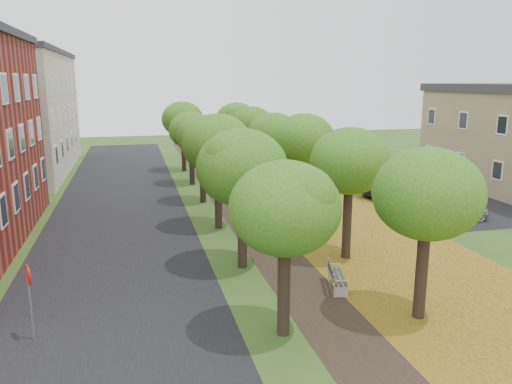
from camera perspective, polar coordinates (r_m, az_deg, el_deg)
ground at (r=17.19m, az=10.40°, el=-14.80°), size 120.00×120.00×0.00m
street_asphalt at (r=29.89m, az=-15.35°, el=-3.05°), size 8.00×70.00×0.01m
footpath at (r=30.58m, az=-1.17°, el=-2.23°), size 3.20×70.00×0.01m
leaf_verge at (r=32.02m, az=7.59°, el=-1.65°), size 7.50×70.00×0.01m
parking_lot at (r=36.77m, az=19.43°, el=-0.41°), size 9.00×16.00×0.01m
tree_row_west at (r=29.36m, az=-5.42°, el=5.64°), size 3.47×33.47×5.81m
tree_row_east at (r=30.44m, az=3.60°, el=5.92°), size 3.47×33.47×5.81m
building_cream at (r=48.05m, az=-26.83°, el=8.17°), size 10.30×20.30×10.40m
bench at (r=19.74m, az=9.13°, el=-9.56°), size 0.99×1.93×0.88m
street_sign at (r=16.80m, az=-24.53°, el=-9.65°), size 0.29×0.61×2.47m
car_silver at (r=30.60m, az=21.49°, el=-1.76°), size 4.17×1.72×1.41m
car_red at (r=34.71m, az=16.72°, el=0.26°), size 4.54×1.92×1.46m
car_grey at (r=35.77m, az=15.71°, el=0.69°), size 5.10×2.18×1.47m
car_white at (r=38.16m, az=13.67°, el=1.47°), size 5.34×3.35×1.38m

